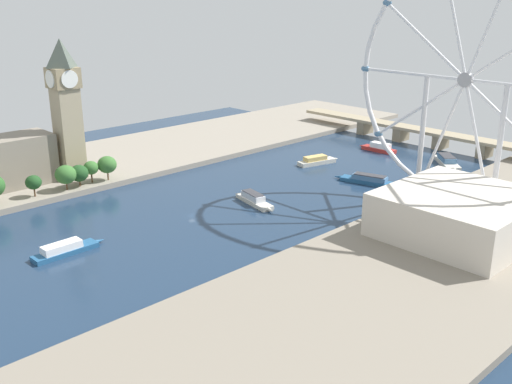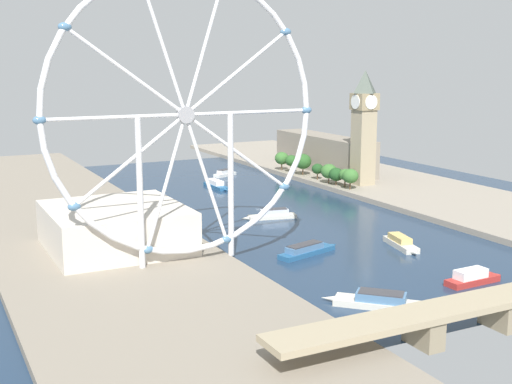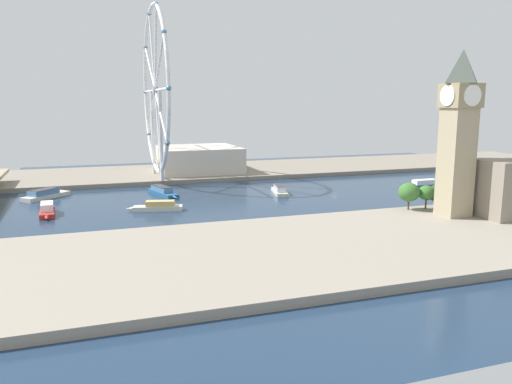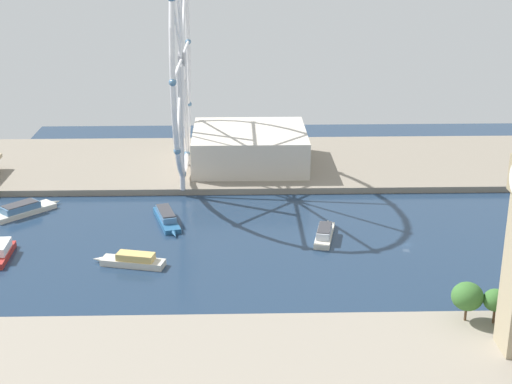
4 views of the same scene
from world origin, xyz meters
The scene contains 15 objects.
ground_plane centered at (0.00, 0.00, 0.00)m, with size 381.27×381.27×0.00m, color #1E334C.
riverbank_left centered at (-105.63, 0.00, 1.50)m, with size 90.00×520.00×3.00m, color gray.
riverbank_right centered at (105.63, 0.00, 1.50)m, with size 90.00×520.00×3.00m, color gray.
clock_tower centered at (-83.94, -15.39, 41.05)m, with size 14.70×14.70×72.98m.
parliament_block centered at (-92.73, -75.08, 15.80)m, with size 22.00×103.38×25.59m, color gray.
tree_row_embankment centered at (-67.02, -45.21, 11.44)m, with size 13.38×95.71×15.06m.
ferris_wheel centered at (79.11, 93.46, 60.74)m, with size 113.04×3.20×113.66m.
riverside_hall centered at (99.50, 61.29, 12.04)m, with size 55.47×57.98×18.08m, color beige.
tour_boat_0 centered at (8.00, 32.28, 2.09)m, with size 30.08×11.38×5.27m.
tour_boat_1 centered at (-8.47, 159.20, 2.29)m, with size 26.55×7.45×5.72m.
tour_boat_2 centered at (26.83, 98.38, 2.08)m, with size 33.88×14.38×5.07m.
tour_boat_3 centered at (-1.03, -62.15, 2.04)m, with size 7.19×30.84×5.01m.
tour_boat_4 centered at (38.08, 162.61, 2.15)m, with size 27.53×27.30×5.36m.
tour_boat_5 centered at (-25.01, -100.78, 1.97)m, with size 21.81×13.15×4.97m.
tour_boat_6 centered at (-16.60, 107.63, 2.07)m, with size 11.86×28.53×5.11m.
Camera 2 is at (172.30, 336.43, 81.49)m, focal length 47.27 mm.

